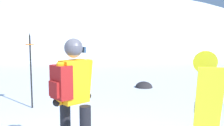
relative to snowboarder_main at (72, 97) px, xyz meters
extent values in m
ellipsoid|color=white|center=(-7.45, 28.28, -0.92)|extent=(40.14, 36.12, 11.19)
cube|color=#F4A314|center=(0.02, 0.02, 0.22)|extent=(0.40, 0.42, 0.58)
cylinder|color=#F4A314|center=(-0.12, -0.16, 0.22)|extent=(0.20, 0.19, 0.57)
cylinder|color=#F4A314|center=(0.16, 0.20, 0.22)|extent=(0.20, 0.19, 0.57)
sphere|color=black|center=(-0.17, -0.15, -0.03)|extent=(0.11, 0.11, 0.11)
sphere|color=black|center=(0.15, 0.24, -0.03)|extent=(0.11, 0.11, 0.11)
cube|color=maroon|center=(-0.11, -0.13, 0.24)|extent=(0.33, 0.32, 0.44)
cube|color=maroon|center=(-0.17, -0.21, 0.16)|extent=(0.19, 0.17, 0.20)
sphere|color=tan|center=(0.02, 0.02, 0.64)|extent=(0.21, 0.21, 0.21)
sphere|color=#4C4C56|center=(0.02, 0.02, 0.67)|extent=(0.25, 0.25, 0.25)
cube|color=navy|center=(0.10, 0.13, 0.64)|extent=(0.15, 0.13, 0.08)
cylinder|color=yellow|center=(1.67, -0.19, 0.54)|extent=(0.28, 0.10, 0.28)
cube|color=black|center=(1.67, -0.38, 0.03)|extent=(0.25, 0.11, 0.15)
cylinder|color=black|center=(-1.71, 2.37, -0.09)|extent=(0.04, 0.04, 1.65)
cylinder|color=orange|center=(-1.71, 2.37, 0.56)|extent=(0.20, 0.20, 0.02)
cone|color=black|center=(-1.71, 2.37, 0.78)|extent=(0.04, 0.04, 0.08)
ellipsoid|color=#383333|center=(-1.81, 5.67, -0.92)|extent=(0.55, 0.47, 0.38)
ellipsoid|color=#282628|center=(0.74, 4.97, -0.92)|extent=(0.53, 0.45, 0.37)
camera|label=1|loc=(1.11, -3.54, 0.95)|focal=44.77mm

